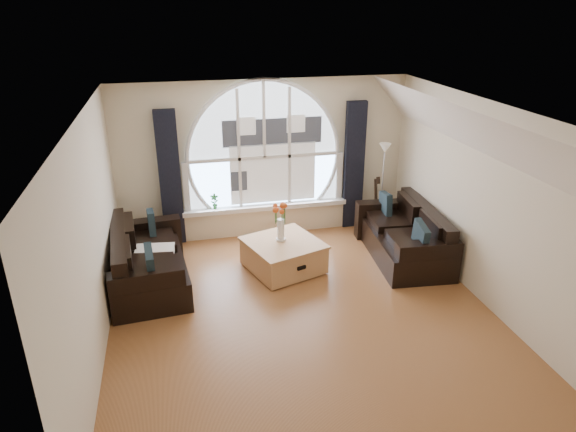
# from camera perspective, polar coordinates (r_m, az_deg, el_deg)

# --- Properties ---
(ground) EXTENTS (5.00, 5.50, 0.01)m
(ground) POSITION_cam_1_polar(r_m,az_deg,el_deg) (7.00, 1.68, -10.78)
(ground) COLOR brown
(ground) RESTS_ON ground
(ceiling) EXTENTS (5.00, 5.50, 0.01)m
(ceiling) POSITION_cam_1_polar(r_m,az_deg,el_deg) (5.94, 1.98, 11.44)
(ceiling) COLOR silver
(ceiling) RESTS_ON ground
(wall_back) EXTENTS (5.00, 0.01, 2.70)m
(wall_back) POSITION_cam_1_polar(r_m,az_deg,el_deg) (8.87, -2.69, 6.33)
(wall_back) COLOR beige
(wall_back) RESTS_ON ground
(wall_front) EXTENTS (5.00, 0.01, 2.70)m
(wall_front) POSITION_cam_1_polar(r_m,az_deg,el_deg) (4.11, 11.89, -15.67)
(wall_front) COLOR beige
(wall_front) RESTS_ON ground
(wall_left) EXTENTS (0.01, 5.50, 2.70)m
(wall_left) POSITION_cam_1_polar(r_m,az_deg,el_deg) (6.25, -20.99, -2.60)
(wall_left) COLOR beige
(wall_left) RESTS_ON ground
(wall_right) EXTENTS (0.01, 5.50, 2.70)m
(wall_right) POSITION_cam_1_polar(r_m,az_deg,el_deg) (7.35, 21.04, 1.19)
(wall_right) COLOR beige
(wall_right) RESTS_ON ground
(attic_slope) EXTENTS (0.92, 5.50, 0.72)m
(attic_slope) POSITION_cam_1_polar(r_m,az_deg,el_deg) (6.90, 20.11, 8.73)
(attic_slope) COLOR silver
(attic_slope) RESTS_ON ground
(arched_window) EXTENTS (2.60, 0.06, 2.15)m
(arched_window) POSITION_cam_1_polar(r_m,az_deg,el_deg) (8.77, -2.68, 8.00)
(arched_window) COLOR silver
(arched_window) RESTS_ON wall_back
(window_sill) EXTENTS (2.90, 0.22, 0.08)m
(window_sill) POSITION_cam_1_polar(r_m,az_deg,el_deg) (9.06, -2.48, 1.06)
(window_sill) COLOR white
(window_sill) RESTS_ON wall_back
(window_frame) EXTENTS (2.76, 0.08, 2.15)m
(window_frame) POSITION_cam_1_polar(r_m,az_deg,el_deg) (8.74, -2.65, 7.95)
(window_frame) COLOR white
(window_frame) RESTS_ON wall_back
(neighbor_house) EXTENTS (1.70, 0.02, 1.50)m
(neighbor_house) POSITION_cam_1_polar(r_m,az_deg,el_deg) (8.82, -1.69, 7.25)
(neighbor_house) COLOR silver
(neighbor_house) RESTS_ON wall_back
(curtain_left) EXTENTS (0.35, 0.12, 2.30)m
(curtain_left) POSITION_cam_1_polar(r_m,az_deg,el_deg) (8.69, -12.97, 4.02)
(curtain_left) COLOR black
(curtain_left) RESTS_ON ground
(curtain_right) EXTENTS (0.35, 0.12, 2.30)m
(curtain_right) POSITION_cam_1_polar(r_m,az_deg,el_deg) (9.23, 7.34, 5.53)
(curtain_right) COLOR black
(curtain_right) RESTS_ON ground
(sofa_left) EXTENTS (1.13, 2.01, 0.86)m
(sofa_left) POSITION_cam_1_polar(r_m,az_deg,el_deg) (7.74, -15.17, -4.67)
(sofa_left) COLOR black
(sofa_left) RESTS_ON ground
(sofa_right) EXTENTS (1.11, 1.98, 0.85)m
(sofa_right) POSITION_cam_1_polar(r_m,az_deg,el_deg) (8.44, 12.68, -2.04)
(sofa_right) COLOR black
(sofa_right) RESTS_ON ground
(coffee_chest) EXTENTS (1.32, 1.32, 0.51)m
(coffee_chest) POSITION_cam_1_polar(r_m,az_deg,el_deg) (7.93, -0.51, -4.28)
(coffee_chest) COLOR tan
(coffee_chest) RESTS_ON ground
(throw_blanket) EXTENTS (0.61, 0.61, 0.10)m
(throw_blanket) POSITION_cam_1_polar(r_m,az_deg,el_deg) (7.61, -14.69, -4.27)
(throw_blanket) COLOR silver
(throw_blanket) RESTS_ON sofa_left
(vase_flowers) EXTENTS (0.24, 0.24, 0.70)m
(vase_flowers) POSITION_cam_1_polar(r_m,az_deg,el_deg) (7.73, -0.82, -0.08)
(vase_flowers) COLOR white
(vase_flowers) RESTS_ON coffee_chest
(floor_lamp) EXTENTS (0.24, 0.24, 1.60)m
(floor_lamp) POSITION_cam_1_polar(r_m,az_deg,el_deg) (9.28, 10.41, 3.14)
(floor_lamp) COLOR #B2B2B2
(floor_lamp) RESTS_ON ground
(guitar) EXTENTS (0.36, 0.25, 1.06)m
(guitar) POSITION_cam_1_polar(r_m,az_deg,el_deg) (9.27, 9.54, 1.40)
(guitar) COLOR #915A2F
(guitar) RESTS_ON ground
(potted_plant) EXTENTS (0.15, 0.10, 0.27)m
(potted_plant) POSITION_cam_1_polar(r_m,az_deg,el_deg) (8.89, -8.17, 1.62)
(potted_plant) COLOR #1E6023
(potted_plant) RESTS_ON window_sill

